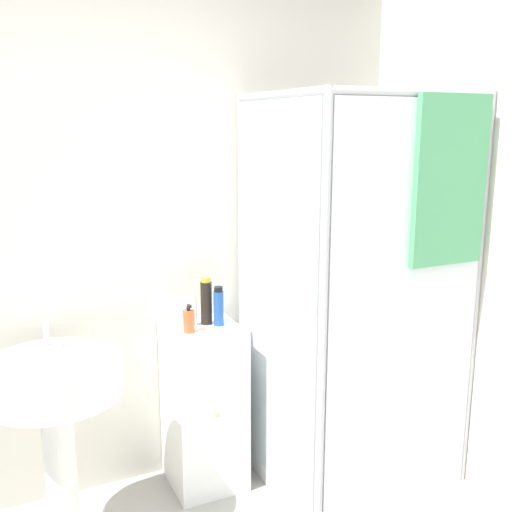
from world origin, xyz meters
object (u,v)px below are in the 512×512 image
at_px(soap_dispenser, 189,321).
at_px(shampoo_bottle_blue, 219,307).
at_px(sink, 55,397).
at_px(lotion_bottle_white, 193,312).
at_px(shampoo_bottle_tall_black, 206,301).

relative_size(soap_dispenser, shampoo_bottle_blue, 0.71).
xyz_separation_m(sink, lotion_bottle_white, (0.68, 0.23, 0.21)).
bearing_deg(lotion_bottle_white, soap_dispenser, -119.38).
distance_m(sink, lotion_bottle_white, 0.74).
distance_m(sink, soap_dispenser, 0.67).
bearing_deg(soap_dispenser, shampoo_bottle_tall_black, 34.15).
xyz_separation_m(shampoo_bottle_tall_black, shampoo_bottle_blue, (0.05, -0.04, -0.02)).
bearing_deg(lotion_bottle_white, shampoo_bottle_blue, -26.15).
bearing_deg(soap_dispenser, shampoo_bottle_blue, 12.05).
height_order(soap_dispenser, shampoo_bottle_blue, shampoo_bottle_blue).
relative_size(shampoo_bottle_blue, lotion_bottle_white, 1.19).
bearing_deg(shampoo_bottle_tall_black, shampoo_bottle_blue, -44.01).
distance_m(soap_dispenser, shampoo_bottle_tall_black, 0.15).
relative_size(shampoo_bottle_tall_black, lotion_bottle_white, 1.45).
bearing_deg(shampoo_bottle_blue, sink, -167.61).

